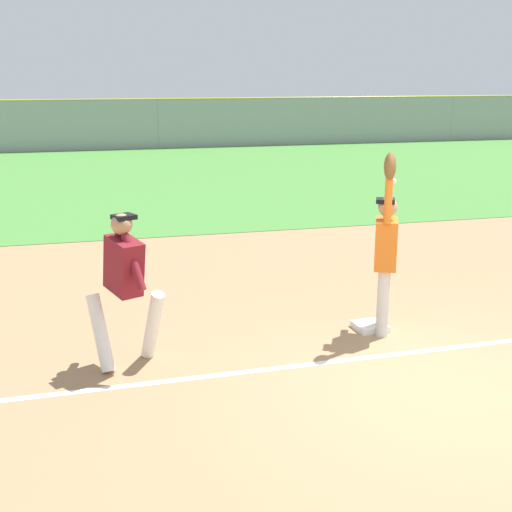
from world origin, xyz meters
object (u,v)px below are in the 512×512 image
Objects in this scene: first_base at (370,326)px; runner at (125,279)px; parked_car_black at (75,128)px; parked_car_white at (191,125)px; parked_car_tan at (302,124)px; fielder at (386,247)px; baseball at (393,181)px.

first_base is 0.22× the size of runner.
parked_car_black is (-0.38, 26.37, -0.32)m from runner.
parked_car_white is 1.04× the size of parked_car_tan.
first_base is 27.14m from parked_car_tan.
first_base is 0.09× the size of parked_car_tan.
fielder is 26.54m from parked_car_white.
parked_car_white is (1.86, 26.31, -1.21)m from baseball.
fielder is 30.81× the size of baseball.
first_base is at bearing -79.15° from parked_car_black.
parked_car_tan is at bearing -9.08° from parked_car_white.
baseball is at bearing -100.36° from parked_car_white.
parked_car_black is at bearing 66.28° from runner.
parked_car_white is at bearing 85.95° from baseball.
parked_car_tan is (10.73, 26.35, -0.32)m from runner.
runner is 0.38× the size of parked_car_black.
runner is 26.38m from parked_car_black.
runner is 28.46m from parked_car_tan.
parked_car_black is at bearing 97.98° from baseball.
baseball reaches higher than runner.
parked_car_white is at bearing -69.53° from fielder.
runner is at bearing -85.83° from parked_car_black.
fielder is 26.45m from parked_car_black.
runner is at bearing -112.77° from parked_car_tan.
parked_car_white is at bearing 176.59° from parked_car_tan.
fielder is 0.51× the size of parked_car_black.
first_base is 0.08× the size of parked_car_black.
baseball is at bearing -78.68° from parked_car_black.
first_base is 5.14× the size of baseball.
baseball is 0.02× the size of parked_car_tan.
runner is 0.39× the size of parked_car_tan.
parked_car_tan is (5.59, -0.27, 0.00)m from parked_car_white.
parked_car_black is 0.98× the size of parked_car_white.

